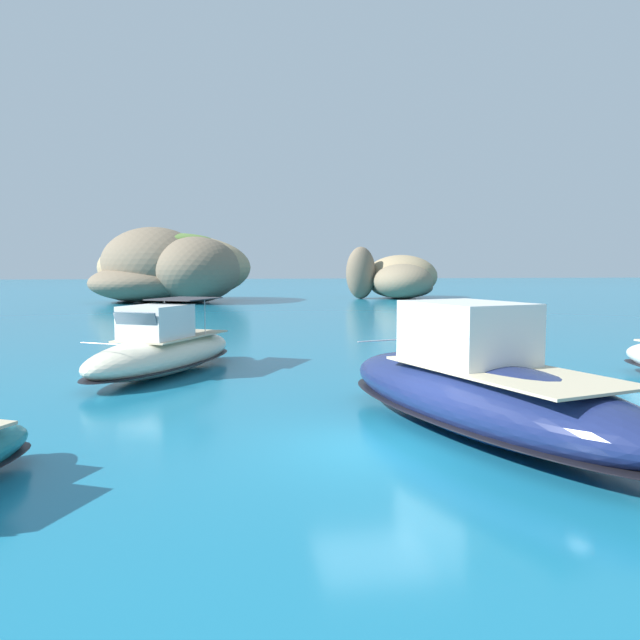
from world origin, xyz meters
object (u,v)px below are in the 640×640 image
at_px(motorboat_navy, 478,390).
at_px(channel_buoy, 405,350).
at_px(islet_small, 398,279).
at_px(islet_large, 168,270).
at_px(motorboat_cream, 163,351).

xyz_separation_m(motorboat_navy, channel_buoy, (2.01, 12.25, -0.72)).
xyz_separation_m(islet_small, channel_buoy, (-15.05, -50.75, -2.10)).
height_order(islet_large, motorboat_cream, islet_large).
bearing_deg(motorboat_navy, channel_buoy, 80.68).
distance_m(islet_large, channel_buoy, 49.71).
height_order(islet_small, channel_buoy, islet_small).
bearing_deg(islet_small, channel_buoy, -106.52).
bearing_deg(islet_small, motorboat_cream, -115.38).
distance_m(islet_small, motorboat_navy, 65.29).
xyz_separation_m(motorboat_cream, channel_buoy, (10.21, 2.50, -0.55)).
bearing_deg(motorboat_navy, islet_small, 74.85).
distance_m(islet_large, motorboat_navy, 61.11).
relative_size(islet_large, channel_buoy, 15.26).
distance_m(islet_large, islet_small, 28.91).
distance_m(islet_large, motorboat_cream, 50.38).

